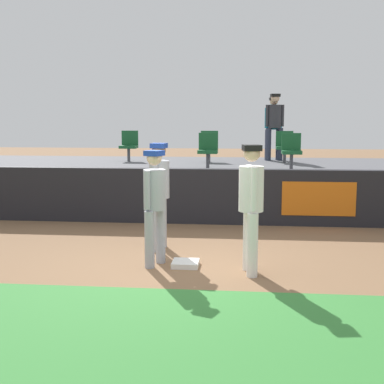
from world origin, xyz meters
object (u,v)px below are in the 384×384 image
seat_front_center (208,148)px  seat_back_center (209,144)px  player_fielder_home (251,200)px  seat_back_right (285,145)px  first_base (186,264)px  spectator_capped (275,122)px  seat_back_left (129,144)px  spectator_hooded (273,124)px  player_coach_visitor (159,188)px  player_runner_visitor (155,200)px  seat_front_right (291,149)px

seat_front_center → seat_back_center: 1.80m
player_fielder_home → seat_back_right: (0.97, 6.73, 0.44)m
first_base → spectator_capped: spectator_capped is taller
seat_back_left → spectator_hooded: spectator_hooded is taller
player_fielder_home → player_coach_visitor: (-1.53, 1.23, -0.02)m
first_base → player_fielder_home: player_fielder_home is taller
seat_back_center → spectator_capped: (1.78, 0.61, 0.60)m
first_base → seat_back_center: size_ratio=0.48×
seat_back_right → seat_front_center: bearing=-137.1°
player_coach_visitor → spectator_hooded: bearing=168.2°
player_fielder_home → spectator_hooded: bearing=165.1°
player_fielder_home → player_coach_visitor: size_ratio=1.03×
seat_back_right → spectator_capped: size_ratio=0.45×
player_fielder_home → player_runner_visitor: bearing=-109.7°
spectator_hooded → spectator_capped: (0.02, -0.20, 0.05)m
first_base → seat_back_right: size_ratio=0.48×
seat_front_right → player_coach_visitor: bearing=-124.3°
seat_front_right → seat_back_center: bearing=138.7°
seat_front_right → seat_back_right: bearing=90.6°
first_base → player_runner_visitor: size_ratio=0.23×
player_coach_visitor → seat_back_left: (-1.74, 5.50, 0.46)m
first_base → spectator_hooded: size_ratio=0.23×
first_base → seat_front_right: (1.97, 4.68, 1.47)m
seat_front_center → player_fielder_home: bearing=-79.0°
seat_back_center → spectator_capped: size_ratio=0.45×
player_runner_visitor → seat_front_right: size_ratio=2.10×
player_fielder_home → seat_front_right: seat_front_right is taller
player_runner_visitor → spectator_hooded: 7.66m
player_runner_visitor → spectator_hooded: (2.15, 7.28, 1.04)m
first_base → seat_front_center: bearing=89.8°
seat_back_left → spectator_hooded: bearing=11.5°
seat_front_center → seat_front_right: 1.95m
player_fielder_home → spectator_capped: (0.73, 7.34, 1.03)m
player_runner_visitor → seat_front_center: seat_front_center is taller
seat_back_right → seat_back_center: size_ratio=1.00×
seat_front_center → seat_back_center: same height
player_coach_visitor → spectator_capped: size_ratio=0.99×
player_coach_visitor → spectator_hooded: 6.77m
seat_back_center → spectator_capped: bearing=18.8°
first_base → player_fielder_home: (0.98, -0.25, 1.04)m
player_coach_visitor → seat_front_center: size_ratio=2.17×
seat_front_right → spectator_capped: bearing=96.2°
spectator_hooded → spectator_capped: 0.21m
player_fielder_home → seat_back_left: seat_back_left is taller
seat_front_center → spectator_capped: bearing=54.9°
player_runner_visitor → seat_back_left: seat_back_left is taller
first_base → spectator_hooded: (1.68, 7.29, 2.02)m
player_fielder_home → seat_back_center: seat_back_center is taller
first_base → seat_back_left: (-2.29, 6.48, 1.47)m
seat_back_right → spectator_hooded: spectator_hooded is taller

